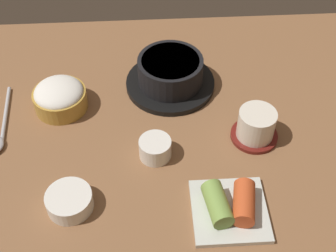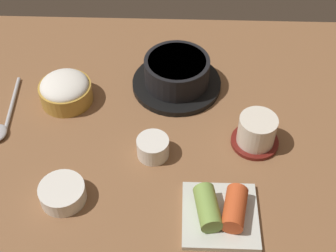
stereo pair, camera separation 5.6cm
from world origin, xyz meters
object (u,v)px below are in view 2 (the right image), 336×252
(kimchi_plate, at_px, (221,211))
(spoon, at_px, (3,123))
(banchan_cup_center, at_px, (153,147))
(stone_pot, at_px, (177,74))
(rice_bowl, at_px, (65,90))
(tea_cup_with_saucer, at_px, (257,132))
(side_bowl_near, at_px, (62,193))

(kimchi_plate, relative_size, spoon, 0.68)
(kimchi_plate, bearing_deg, banchan_cup_center, 132.06)
(stone_pot, xyz_separation_m, kimchi_plate, (0.08, -0.33, -0.02))
(rice_bowl, distance_m, kimchi_plate, 0.42)
(tea_cup_with_saucer, bearing_deg, spoon, 176.61)
(stone_pot, xyz_separation_m, tea_cup_with_saucer, (0.16, -0.16, -0.00))
(tea_cup_with_saucer, relative_size, banchan_cup_center, 1.51)
(banchan_cup_center, xyz_separation_m, spoon, (-0.31, 0.06, -0.01))
(tea_cup_with_saucer, xyz_separation_m, side_bowl_near, (-0.35, -0.14, -0.01))
(banchan_cup_center, bearing_deg, side_bowl_near, -145.05)
(rice_bowl, xyz_separation_m, side_bowl_near, (0.04, -0.25, -0.01))
(banchan_cup_center, distance_m, kimchi_plate, 0.18)
(stone_pot, xyz_separation_m, banchan_cup_center, (-0.04, -0.19, -0.01))
(tea_cup_with_saucer, bearing_deg, side_bowl_near, -157.96)
(stone_pot, distance_m, rice_bowl, 0.24)
(spoon, bearing_deg, tea_cup_with_saucer, -3.39)
(rice_bowl, bearing_deg, side_bowl_near, -81.17)
(stone_pot, height_order, kimchi_plate, stone_pot)
(kimchi_plate, bearing_deg, stone_pot, 103.80)
(tea_cup_with_saucer, height_order, banchan_cup_center, tea_cup_with_saucer)
(stone_pot, height_order, tea_cup_with_saucer, stone_pot)
(rice_bowl, relative_size, tea_cup_with_saucer, 1.18)
(stone_pot, relative_size, tea_cup_with_saucer, 2.08)
(rice_bowl, distance_m, tea_cup_with_saucer, 0.40)
(stone_pot, relative_size, rice_bowl, 1.76)
(side_bowl_near, bearing_deg, spoon, 132.27)
(rice_bowl, xyz_separation_m, banchan_cup_center, (0.19, -0.14, -0.01))
(rice_bowl, distance_m, side_bowl_near, 0.25)
(rice_bowl, height_order, kimchi_plate, rice_bowl)
(kimchi_plate, bearing_deg, rice_bowl, 138.40)
(rice_bowl, relative_size, spoon, 0.58)
(tea_cup_with_saucer, relative_size, side_bowl_near, 1.15)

